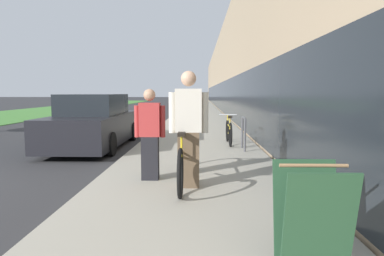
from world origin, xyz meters
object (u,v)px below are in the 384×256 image
(person_rider, at_px, (189,129))
(person_bystander, at_px, (150,134))
(parked_sedan_curbside, at_px, (95,123))
(tandem_bicycle, at_px, (184,158))
(cruiser_bike_nearest, at_px, (229,132))
(bike_rack_hoop, at_px, (244,130))
(sandwich_board_sign, at_px, (312,216))

(person_rider, bearing_deg, person_bystander, 147.16)
(person_bystander, height_order, parked_sedan_curbside, person_bystander)
(tandem_bicycle, distance_m, cruiser_bike_nearest, 4.29)
(person_rider, relative_size, bike_rack_hoop, 2.14)
(sandwich_board_sign, bearing_deg, person_bystander, 121.32)
(tandem_bicycle, relative_size, person_bystander, 1.70)
(person_rider, xyz_separation_m, parked_sedan_curbside, (-2.88, 4.53, -0.32))
(tandem_bicycle, distance_m, parked_sedan_curbside, 5.04)
(bike_rack_hoop, bearing_deg, cruiser_bike_nearest, 106.82)
(tandem_bicycle, bearing_deg, parked_sedan_curbside, 123.57)
(person_bystander, height_order, sandwich_board_sign, person_bystander)
(person_bystander, bearing_deg, cruiser_bike_nearest, 67.51)
(tandem_bicycle, distance_m, person_rider, 0.63)
(tandem_bicycle, xyz_separation_m, bike_rack_hoop, (1.40, 3.16, 0.13))
(bike_rack_hoop, bearing_deg, parked_sedan_curbside, 166.15)
(person_bystander, height_order, cruiser_bike_nearest, person_bystander)
(person_rider, xyz_separation_m, sandwich_board_sign, (1.11, -2.50, -0.46))
(tandem_bicycle, relative_size, cruiser_bike_nearest, 1.56)
(cruiser_bike_nearest, xyz_separation_m, parked_sedan_curbside, (-3.89, 0.05, 0.24))
(bike_rack_hoop, distance_m, cruiser_bike_nearest, 1.04)
(tandem_bicycle, xyz_separation_m, person_bystander, (-0.57, 0.10, 0.39))
(cruiser_bike_nearest, height_order, sandwich_board_sign, sandwich_board_sign)
(tandem_bicycle, xyz_separation_m, parked_sedan_curbside, (-2.79, 4.20, 0.21))
(person_rider, xyz_separation_m, cruiser_bike_nearest, (1.01, 4.48, -0.55))
(cruiser_bike_nearest, height_order, parked_sedan_curbside, parked_sedan_curbside)
(person_rider, bearing_deg, parked_sedan_curbside, 122.46)
(parked_sedan_curbside, bearing_deg, sandwich_board_sign, -60.38)
(sandwich_board_sign, xyz_separation_m, parked_sedan_curbside, (-3.99, 7.03, 0.14))
(cruiser_bike_nearest, xyz_separation_m, sandwich_board_sign, (0.10, -6.98, 0.10))
(bike_rack_hoop, relative_size, sandwich_board_sign, 0.94)
(tandem_bicycle, xyz_separation_m, cruiser_bike_nearest, (1.10, 4.15, -0.03))
(person_bystander, distance_m, cruiser_bike_nearest, 4.40)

